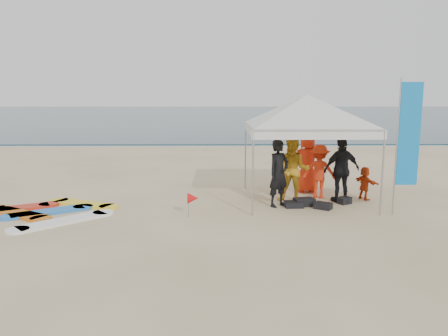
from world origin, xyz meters
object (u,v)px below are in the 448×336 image
person_yellow (293,170)px  person_seated (365,183)px  person_black_a (279,173)px  canopy_tent (307,95)px  feather_flag (408,136)px  surfboard_spread (27,212)px  person_black_b (342,170)px  person_orange_a (319,171)px  person_orange_b (307,162)px  marker_pennant (193,198)px

person_yellow → person_seated: bearing=25.0°
person_black_a → person_yellow: bearing=6.4°
canopy_tent → feather_flag: bearing=-35.5°
surfboard_spread → person_yellow: bearing=8.9°
person_seated → canopy_tent: size_ratio=0.21×
person_yellow → person_black_b: size_ratio=1.00×
person_orange_a → person_orange_b: size_ratio=0.84×
marker_pennant → surfboard_spread: bearing=174.7°
person_orange_b → canopy_tent: bearing=72.7°
person_black_a → person_seated: size_ratio=1.90×
person_black_a → surfboard_spread: size_ratio=0.34×
person_orange_a → person_black_b: bearing=150.5°
person_black_a → person_orange_b: size_ratio=0.97×
person_orange_b → canopy_tent: size_ratio=0.41×
person_yellow → feather_flag: size_ratio=0.54×
person_black_b → person_seated: person_black_b is taller
person_black_a → person_orange_a: bearing=-0.7°
person_black_b → person_orange_a: bearing=-58.0°
person_black_a → canopy_tent: bearing=0.9°
person_black_b → canopy_tent: bearing=-24.0°
person_yellow → marker_pennant: 3.27m
person_black_a → marker_pennant: size_ratio=2.97×
person_black_a → surfboard_spread: 6.91m
person_black_a → feather_flag: bearing=-53.9°
person_black_a → canopy_tent: size_ratio=0.40×
person_orange_a → person_seated: size_ratio=1.64×
person_black_b → feather_flag: size_ratio=0.54×
person_orange_a → canopy_tent: bearing=48.0°
person_black_a → feather_flag: (3.16, -0.94, 1.14)m
person_yellow → feather_flag: (2.66, -1.41, 1.13)m
person_black_b → person_orange_b: size_ratio=0.98×
person_black_b → person_seated: 0.95m
person_orange_b → person_seated: size_ratio=1.95×
person_orange_b → feather_flag: feather_flag is taller
person_seated → person_black_a: bearing=81.4°
person_orange_b → person_seated: bearing=143.6°
person_yellow → surfboard_spread: (-7.31, -1.15, -0.92)m
marker_pennant → person_yellow: bearing=28.8°
surfboard_spread → person_orange_a: bearing=11.7°
person_seated → person_orange_b: bearing=32.0°
person_black_a → person_yellow: (0.49, 0.47, 0.01)m
person_orange_a → person_black_a: bearing=50.9°
person_orange_b → marker_pennant: 4.57m
person_black_b → marker_pennant: person_black_b is taller
person_seated → marker_pennant: (-5.05, -1.88, -0.00)m
person_yellow → person_orange_a: size_ratio=1.17×
canopy_tent → feather_flag: size_ratio=1.34×
person_orange_a → person_orange_b: 0.82m
person_orange_a → feather_flag: size_ratio=0.46×
person_black_b → canopy_tent: size_ratio=0.40×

